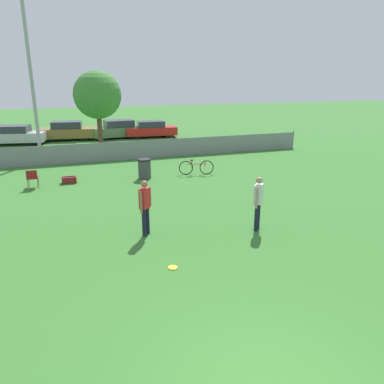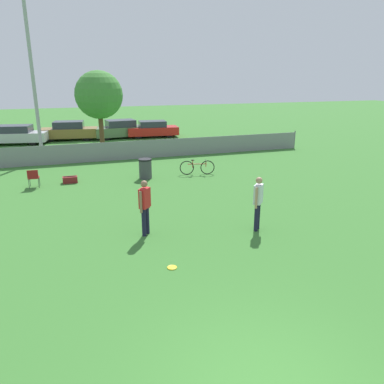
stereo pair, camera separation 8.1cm
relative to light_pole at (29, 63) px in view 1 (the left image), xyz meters
name	(u,v)px [view 1 (the left image)]	position (x,y,z in m)	size (l,w,h in m)	color
fence_backline	(112,151)	(3.98, -1.60, -4.95)	(24.95, 0.07, 1.21)	gray
light_pole	(29,63)	(0.00, 0.00, 0.00)	(0.90, 0.36, 9.45)	#9E9EA3
tree_near_pole	(97,95)	(3.77, 2.28, -1.90)	(3.12, 3.12, 5.18)	brown
player_receiver_white	(258,200)	(6.98, -13.73, -4.48)	(0.43, 0.43, 1.77)	#191933
player_thrower_red	(145,204)	(3.50, -12.95, -4.48)	(0.42, 0.44, 1.77)	#191933
frisbee_disc	(173,268)	(3.68, -15.29, -5.49)	(0.26, 0.26, 0.03)	yellow
folding_chair_sideline	(32,177)	(-0.12, -6.19, -5.01)	(0.47, 0.47, 0.83)	#333338
bicycle_sideline	(196,167)	(7.57, -6.35, -5.13)	(1.73, 0.56, 0.77)	black
trash_bin	(145,169)	(4.93, -6.23, -5.01)	(0.64, 0.64, 0.97)	#3F3F44
gear_bag_sideline	(69,180)	(1.42, -5.88, -5.35)	(0.66, 0.36, 0.32)	maroon
parked_car_silver	(13,135)	(-2.07, 6.38, -4.82)	(4.78, 2.61, 1.38)	black
parked_car_tan	(67,131)	(1.76, 7.13, -4.79)	(4.47, 2.30, 1.45)	black
parked_car_olive	(119,129)	(5.74, 6.92, -4.82)	(4.40, 2.21, 1.44)	black
parked_car_red	(151,129)	(8.25, 6.44, -4.86)	(4.22, 1.99, 1.32)	black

